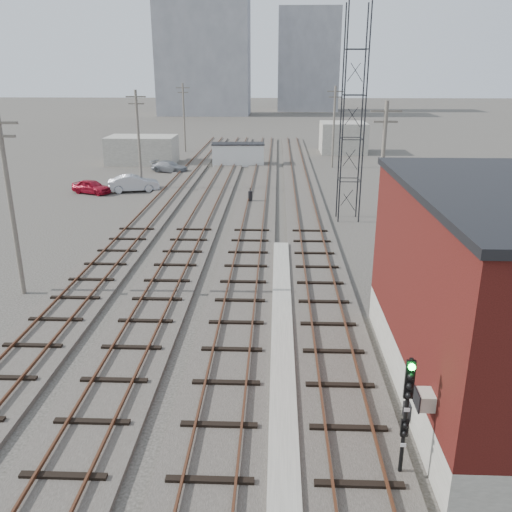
# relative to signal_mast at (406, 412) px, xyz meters

# --- Properties ---
(ground) EXTENTS (320.00, 320.00, 0.00)m
(ground) POSITION_rel_signal_mast_xyz_m (-3.70, 52.42, -2.13)
(ground) COLOR #282621
(ground) RESTS_ON ground
(track_right) EXTENTS (3.20, 90.00, 0.39)m
(track_right) POSITION_rel_signal_mast_xyz_m (-1.20, 31.42, -2.03)
(track_right) COLOR #332D28
(track_right) RESTS_ON ground
(track_mid_right) EXTENTS (3.20, 90.00, 0.39)m
(track_mid_right) POSITION_rel_signal_mast_xyz_m (-5.20, 31.42, -2.03)
(track_mid_right) COLOR #332D28
(track_mid_right) RESTS_ON ground
(track_mid_left) EXTENTS (3.20, 90.00, 0.39)m
(track_mid_left) POSITION_rel_signal_mast_xyz_m (-9.20, 31.42, -2.03)
(track_mid_left) COLOR #332D28
(track_mid_left) RESTS_ON ground
(track_left) EXTENTS (3.20, 90.00, 0.39)m
(track_left) POSITION_rel_signal_mast_xyz_m (-13.20, 31.42, -2.03)
(track_left) COLOR #332D28
(track_left) RESTS_ON ground
(platform_curb) EXTENTS (0.90, 28.00, 0.26)m
(platform_curb) POSITION_rel_signal_mast_xyz_m (-3.20, 6.42, -2.00)
(platform_curb) COLOR gray
(platform_curb) RESTS_ON ground
(brick_building) EXTENTS (6.54, 12.20, 7.22)m
(brick_building) POSITION_rel_signal_mast_xyz_m (3.80, 4.42, 1.50)
(brick_building) COLOR gray
(brick_building) RESTS_ON ground
(lattice_tower) EXTENTS (1.60, 1.60, 15.00)m
(lattice_tower) POSITION_rel_signal_mast_xyz_m (1.80, 27.42, 5.37)
(lattice_tower) COLOR black
(lattice_tower) RESTS_ON ground
(utility_pole_left_a) EXTENTS (1.80, 0.24, 9.00)m
(utility_pole_left_a) POSITION_rel_signal_mast_xyz_m (-16.20, 12.42, 2.66)
(utility_pole_left_a) COLOR #595147
(utility_pole_left_a) RESTS_ON ground
(utility_pole_left_b) EXTENTS (1.80, 0.24, 9.00)m
(utility_pole_left_b) POSITION_rel_signal_mast_xyz_m (-16.20, 37.42, 2.66)
(utility_pole_left_b) COLOR #595147
(utility_pole_left_b) RESTS_ON ground
(utility_pole_left_c) EXTENTS (1.80, 0.24, 9.00)m
(utility_pole_left_c) POSITION_rel_signal_mast_xyz_m (-16.20, 62.42, 2.66)
(utility_pole_left_c) COLOR #595147
(utility_pole_left_c) RESTS_ON ground
(utility_pole_right_a) EXTENTS (1.80, 0.24, 9.00)m
(utility_pole_right_a) POSITION_rel_signal_mast_xyz_m (2.80, 20.42, 2.66)
(utility_pole_right_a) COLOR #595147
(utility_pole_right_a) RESTS_ON ground
(utility_pole_right_b) EXTENTS (1.80, 0.24, 9.00)m
(utility_pole_right_b) POSITION_rel_signal_mast_xyz_m (2.80, 50.42, 2.66)
(utility_pole_right_b) COLOR #595147
(utility_pole_right_b) RESTS_ON ground
(apartment_left) EXTENTS (22.00, 14.00, 30.00)m
(apartment_left) POSITION_rel_signal_mast_xyz_m (-21.70, 127.42, 12.87)
(apartment_left) COLOR gray
(apartment_left) RESTS_ON ground
(apartment_right) EXTENTS (16.00, 12.00, 26.00)m
(apartment_right) POSITION_rel_signal_mast_xyz_m (4.30, 142.42, 10.87)
(apartment_right) COLOR gray
(apartment_right) RESTS_ON ground
(shed_left) EXTENTS (8.00, 5.00, 3.20)m
(shed_left) POSITION_rel_signal_mast_xyz_m (-19.70, 52.42, -0.53)
(shed_left) COLOR gray
(shed_left) RESTS_ON ground
(shed_right) EXTENTS (6.00, 6.00, 4.00)m
(shed_right) POSITION_rel_signal_mast_xyz_m (5.30, 62.42, -0.13)
(shed_right) COLOR gray
(shed_right) RESTS_ON ground
(signal_mast) EXTENTS (0.40, 0.40, 3.71)m
(signal_mast) POSITION_rel_signal_mast_xyz_m (0.00, 0.00, 0.00)
(signal_mast) COLOR gray
(signal_mast) RESTS_ON ground
(switch_stand) EXTENTS (0.37, 0.37, 1.21)m
(switch_stand) POSITION_rel_signal_mast_xyz_m (-5.76, 32.37, -1.56)
(switch_stand) COLOR black
(switch_stand) RESTS_ON ground
(site_trailer) EXTENTS (6.29, 3.05, 2.58)m
(site_trailer) POSITION_rel_signal_mast_xyz_m (-8.12, 51.36, -0.83)
(site_trailer) COLOR silver
(site_trailer) RESTS_ON ground
(car_red) EXTENTS (4.03, 2.80, 1.27)m
(car_red) POSITION_rel_signal_mast_xyz_m (-20.33, 35.49, -1.50)
(car_red) COLOR maroon
(car_red) RESTS_ON ground
(car_silver) EXTENTS (4.86, 2.79, 1.52)m
(car_silver) POSITION_rel_signal_mast_xyz_m (-16.74, 36.56, -1.38)
(car_silver) COLOR #AEB0B6
(car_silver) RESTS_ON ground
(car_grey) EXTENTS (4.53, 3.10, 1.22)m
(car_grey) POSITION_rel_signal_mast_xyz_m (-15.32, 46.56, -1.52)
(car_grey) COLOR slate
(car_grey) RESTS_ON ground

